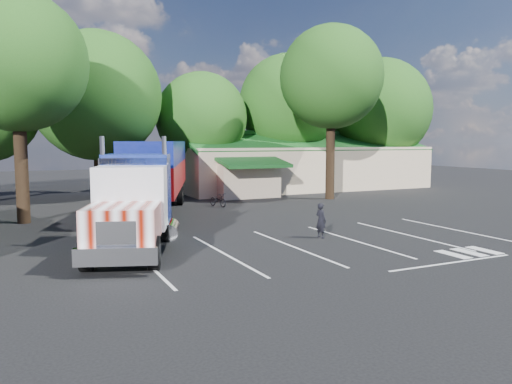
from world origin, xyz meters
name	(u,v)px	position (x,y,z in m)	size (l,w,h in m)	color
ground	(239,226)	(0.00, 0.00, 0.00)	(120.00, 120.00, 0.00)	black
event_hall	(296,165)	(13.74, 17.81, 2.21)	(24.20, 14.12, 5.55)	tan
tree_row_c	(96,96)	(-5.00, 16.20, 8.04)	(10.00, 10.00, 13.05)	black
tree_row_d	(202,118)	(4.00, 17.50, 6.58)	(8.00, 8.00, 10.60)	black
tree_row_e	(289,104)	(13.00, 18.00, 8.09)	(9.60, 9.60, 12.90)	black
tree_row_f	(380,109)	(23.00, 16.80, 7.79)	(10.40, 10.40, 13.00)	black
tree_near_left	(16,62)	(-10.50, 6.00, 8.81)	(7.60, 7.60, 12.65)	black
tree_near_right	(331,77)	(11.50, 8.50, 9.46)	(8.00, 8.00, 13.50)	black
semi_truck	(153,174)	(-3.67, 3.94, 2.70)	(10.20, 22.37, 4.77)	black
woman	(321,220)	(2.17, -4.75, 0.83)	(0.61, 0.40, 1.67)	black
bicycle	(218,200)	(1.87, 8.00, 0.47)	(0.62, 1.77, 0.93)	black
silver_sedan	(227,187)	(5.00, 14.00, 0.77)	(1.62, 4.65, 1.53)	#9D9FA5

